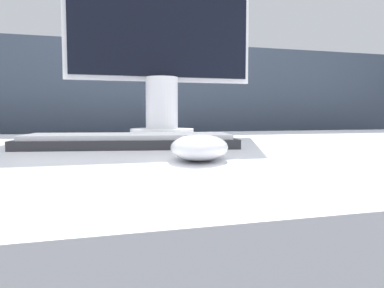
{
  "coord_description": "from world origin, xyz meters",
  "views": [
    {
      "loc": [
        -0.19,
        -0.7,
        0.79
      ],
      "look_at": [
        -0.05,
        -0.21,
        0.75
      ],
      "focal_mm": 35.0,
      "sensor_mm": 36.0,
      "label": 1
    }
  ],
  "objects": [
    {
      "name": "partition_panel",
      "position": [
        0.0,
        0.65,
        0.52
      ],
      "size": [
        5.0,
        0.03,
        1.05
      ],
      "color": "#333D4C",
      "rests_on": "ground_plane"
    },
    {
      "name": "computer_mouse_near",
      "position": [
        -0.05,
        -0.24,
        0.75
      ],
      "size": [
        0.11,
        0.13,
        0.03
      ],
      "rotation": [
        0.0,
        0.0,
        -0.38
      ],
      "color": "white",
      "rests_on": "desk"
    },
    {
      "name": "keyboard",
      "position": [
        -0.11,
        -0.03,
        0.74
      ],
      "size": [
        0.39,
        0.19,
        0.02
      ],
      "rotation": [
        0.0,
        0.0,
        -0.17
      ],
      "color": "#28282D",
      "rests_on": "desk"
    },
    {
      "name": "monitor",
      "position": [
        0.02,
        0.31,
        1.0
      ],
      "size": [
        0.51,
        0.17,
        0.51
      ],
      "color": "white",
      "rests_on": "desk"
    }
  ]
}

